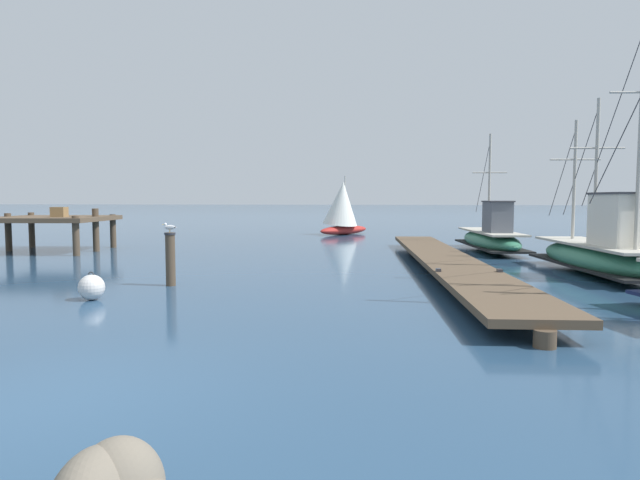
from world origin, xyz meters
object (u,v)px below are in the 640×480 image
fishing_boat_2 (491,237)px  mooring_piling (170,258)px  mooring_buoy (92,287)px  distant_sailboat (342,208)px  fishing_boat_0 (601,252)px  perched_seagull (170,227)px

fishing_boat_2 → mooring_piling: fishing_boat_2 is taller
mooring_buoy → distant_sailboat: distant_sailboat is taller
distant_sailboat → mooring_buoy: bearing=-98.3°
fishing_boat_0 → perched_seagull: bearing=-162.5°
mooring_piling → perched_seagull: perched_seagull is taller
fishing_boat_2 → mooring_piling: 15.25m
mooring_piling → distant_sailboat: size_ratio=0.33×
fishing_boat_0 → mooring_buoy: bearing=-155.3°
mooring_piling → distant_sailboat: bearing=83.4°
fishing_boat_2 → distant_sailboat: (-7.81, 10.46, 1.14)m
mooring_piling → fishing_boat_2: bearing=47.5°
fishing_boat_0 → fishing_boat_2: (-2.12, 7.32, -0.09)m
perched_seagull → mooring_buoy: perched_seagull is taller
mooring_piling → mooring_buoy: bearing=-113.5°
fishing_boat_2 → mooring_piling: bearing=-132.5°
fishing_boat_2 → mooring_buoy: bearing=-129.9°
fishing_boat_0 → mooring_buoy: (-13.41, -6.17, -0.42)m
mooring_buoy → distant_sailboat: size_ratio=0.15×
fishing_boat_2 → mooring_buoy: (-11.29, -13.49, -0.33)m
fishing_boat_2 → mooring_buoy: fishing_boat_2 is taller
mooring_piling → mooring_buoy: mooring_piling is taller
fishing_boat_0 → perched_seagull: fishing_boat_0 is taller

